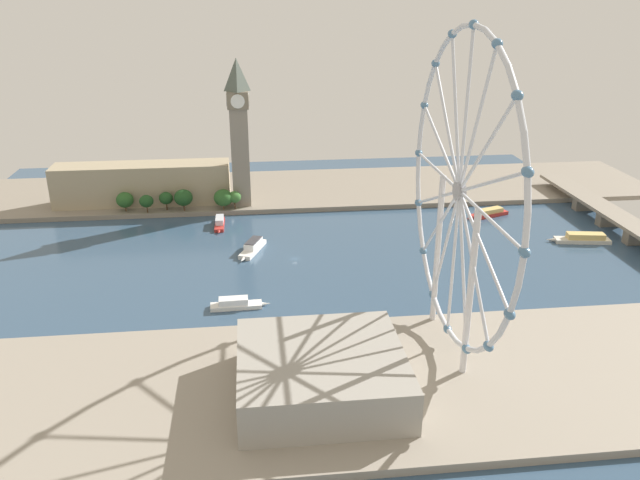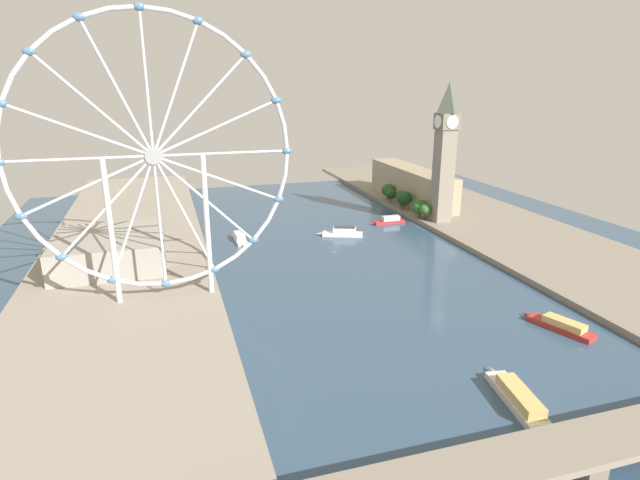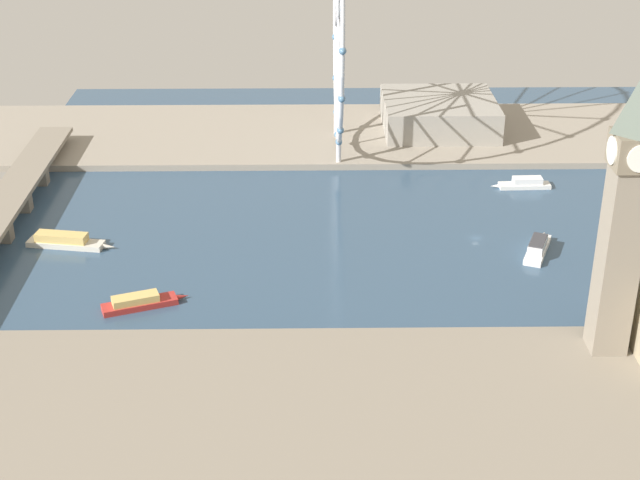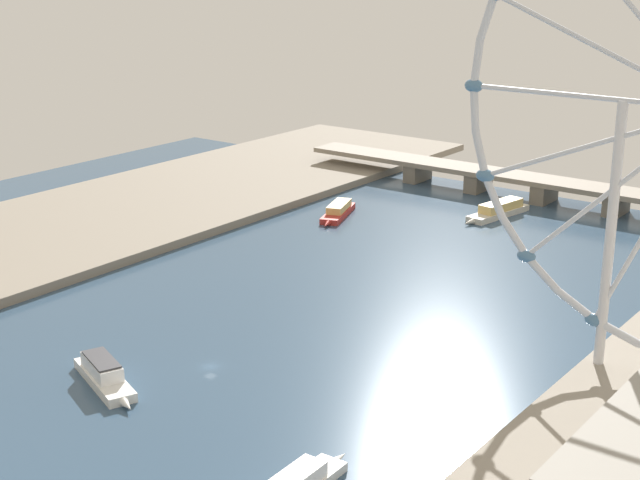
{
  "view_description": "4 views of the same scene",
  "coord_description": "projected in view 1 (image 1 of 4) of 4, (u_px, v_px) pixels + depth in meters",
  "views": [
    {
      "loc": [
        305.54,
        -21.2,
        133.39
      ],
      "look_at": [
        8.03,
        12.62,
        13.38
      ],
      "focal_mm": 35.43,
      "sensor_mm": 36.0,
      "label": 1
    },
    {
      "loc": [
        93.16,
        275.9,
        95.75
      ],
      "look_at": [
        13.59,
        15.79,
        10.92
      ],
      "focal_mm": 28.89,
      "sensor_mm": 36.0,
      "label": 2
    },
    {
      "loc": [
        -344.13,
        67.17,
        168.22
      ],
      "look_at": [
        -18.28,
        62.82,
        8.51
      ],
      "focal_mm": 53.76,
      "sensor_mm": 36.0,
      "label": 3
    },
    {
      "loc": [
        148.43,
        -151.93,
        98.75
      ],
      "look_at": [
        -19.79,
        70.66,
        10.88
      ],
      "focal_mm": 53.16,
      "sensor_mm": 36.0,
      "label": 4
    }
  ],
  "objects": [
    {
      "name": "tour_boat_3",
      "position": [
        253.0,
        247.0,
        342.5
      ],
      "size": [
        29.57,
        15.74,
        6.07
      ],
      "rotation": [
        0.0,
        0.0,
        5.9
      ],
      "color": "white",
      "rests_on": "ground_plane"
    },
    {
      "name": "tour_boat_2",
      "position": [
        583.0,
        238.0,
        354.56
      ],
      "size": [
        12.03,
        35.82,
        5.44
      ],
      "rotation": [
        0.0,
        0.0,
        4.55
      ],
      "color": "beige",
      "rests_on": "ground_plane"
    },
    {
      "name": "clock_tower",
      "position": [
        239.0,
        131.0,
        391.32
      ],
      "size": [
        13.78,
        13.78,
        91.64
      ],
      "color": "gray",
      "rests_on": "riverbank_left"
    },
    {
      "name": "parliament_block",
      "position": [
        143.0,
        184.0,
        406.43
      ],
      "size": [
        22.0,
        111.04,
        25.89
      ],
      "primitive_type": "cube",
      "color": "tan",
      "rests_on": "riverbank_left"
    },
    {
      "name": "riverside_hall",
      "position": [
        321.0,
        373.0,
        215.92
      ],
      "size": [
        54.26,
        56.68,
        15.58
      ],
      "primitive_type": "cube",
      "color": "gray",
      "rests_on": "riverbank_right"
    },
    {
      "name": "river_bridge",
      "position": [
        639.0,
        232.0,
        351.19
      ],
      "size": [
        218.6,
        16.07,
        9.49
      ],
      "color": "gray",
      "rests_on": "ground_plane"
    },
    {
      "name": "tour_boat_4",
      "position": [
        236.0,
        304.0,
        282.1
      ],
      "size": [
        6.96,
        26.94,
        4.83
      ],
      "rotation": [
        0.0,
        0.0,
        1.6
      ],
      "color": "white",
      "rests_on": "ground_plane"
    },
    {
      "name": "riverbank_left",
      "position": [
        282.0,
        190.0,
        442.18
      ],
      "size": [
        90.0,
        520.0,
        3.0
      ],
      "primitive_type": "cube",
      "color": "gray",
      "rests_on": "ground_plane"
    },
    {
      "name": "tour_boat_0",
      "position": [
        489.0,
        213.0,
        395.31
      ],
      "size": [
        15.42,
        30.15,
        4.81
      ],
      "rotation": [
        0.0,
        0.0,
        5.07
      ],
      "color": "#B22D28",
      "rests_on": "ground_plane"
    },
    {
      "name": "tour_boat_1",
      "position": [
        220.0,
        223.0,
        378.71
      ],
      "size": [
        25.89,
        5.56,
        5.27
      ],
      "rotation": [
        0.0,
        0.0,
        6.28
      ],
      "color": "#B22D28",
      "rests_on": "ground_plane"
    },
    {
      "name": "ground_plane",
      "position": [
        295.0,
        259.0,
        333.64
      ],
      "size": [
        406.6,
        406.6,
        0.0
      ],
      "primitive_type": "plane",
      "color": "#334C66"
    },
    {
      "name": "tree_row_embankment",
      "position": [
        182.0,
        198.0,
        394.01
      ],
      "size": [
        14.42,
        77.3,
        13.87
      ],
      "color": "#513823",
      "rests_on": "riverbank_left"
    },
    {
      "name": "riverbank_right",
      "position": [
        320.0,
        387.0,
        223.97
      ],
      "size": [
        90.0,
        520.0,
        3.0
      ],
      "primitive_type": "cube",
      "color": "gray",
      "rests_on": "ground_plane"
    },
    {
      "name": "ferris_wheel",
      "position": [
        459.0,
        193.0,
        225.8
      ],
      "size": [
        117.78,
        3.2,
        120.88
      ],
      "color": "silver",
      "rests_on": "riverbank_right"
    }
  ]
}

